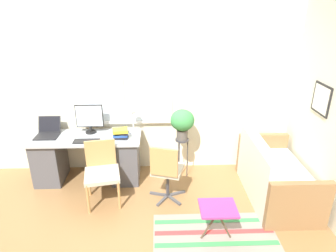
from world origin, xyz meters
name	(u,v)px	position (x,y,z in m)	size (l,w,h in m)	color
ground_plane	(129,189)	(0.00, 0.00, 0.00)	(14.00, 14.00, 0.00)	olive
wall_back_with_window	(129,89)	(0.00, 0.69, 1.35)	(9.00, 0.12, 2.70)	beige
wall_right_with_picture	(316,101)	(2.58, 0.00, 1.35)	(0.08, 9.00, 2.70)	beige
desk	(88,157)	(-0.65, 0.31, 0.38)	(1.64, 0.61, 0.73)	#9EA3A8
laptop	(48,132)	(-1.22, 0.39, 0.78)	(0.33, 0.36, 0.25)	black
monitor	(90,118)	(-0.59, 0.47, 0.97)	(0.41, 0.17, 0.45)	black
keyboard	(87,141)	(-0.59, 0.14, 0.74)	(0.37, 0.15, 0.02)	black
mouse	(106,140)	(-0.32, 0.15, 0.74)	(0.03, 0.06, 0.03)	slate
desk_lamp	(133,114)	(0.06, 0.45, 1.03)	(0.13, 0.13, 0.40)	white
book_stack	(121,133)	(-0.11, 0.24, 0.81)	(0.24, 0.20, 0.15)	black
desk_chair_wooden	(102,170)	(-0.33, -0.23, 0.47)	(0.53, 0.54, 0.84)	#B2844C
office_chair_swivel	(167,170)	(0.55, -0.26, 0.47)	(0.52, 0.54, 0.87)	#47474C
couch_loveseat	(274,178)	(2.06, -0.23, 0.29)	(0.77, 1.45, 0.85)	silver
plant_stand	(182,146)	(0.80, 0.33, 0.55)	(0.21, 0.21, 0.66)	#333338
potted_plant	(182,122)	(0.80, 0.33, 0.95)	(0.36, 0.36, 0.47)	#514C47
floor_rug_striped	(216,238)	(1.11, -1.04, 0.00)	(1.48, 0.89, 0.01)	gray
folding_stool	(218,210)	(1.11, -1.03, 0.40)	(0.42, 0.36, 0.45)	#93337A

